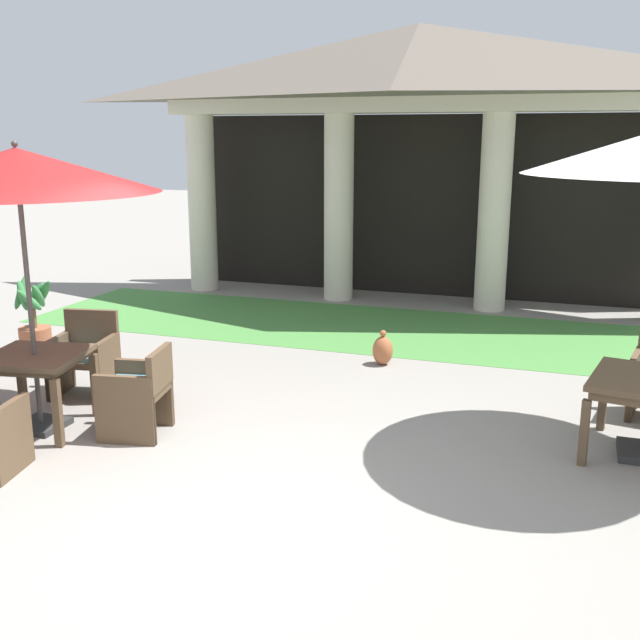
{
  "coord_description": "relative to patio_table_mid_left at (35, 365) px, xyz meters",
  "views": [
    {
      "loc": [
        2.51,
        -4.52,
        2.74
      ],
      "look_at": [
        0.29,
        2.0,
        1.04
      ],
      "focal_mm": 42.15,
      "sensor_mm": 36.0,
      "label": 1
    }
  ],
  "objects": [
    {
      "name": "patio_umbrella_mid_left",
      "position": [
        0.0,
        -0.0,
        1.79
      ],
      "size": [
        2.52,
        2.52,
        2.7
      ],
      "color": "#2D2D2D",
      "rests_on": "ground"
    },
    {
      "name": "background_pavilion",
      "position": [
        2.21,
        6.67,
        2.71
      ],
      "size": [
        8.88,
        2.59,
        4.42
      ],
      "color": "beige",
      "rests_on": "ground"
    },
    {
      "name": "terracotta_urn",
      "position": [
        2.6,
        3.07,
        -0.45
      ],
      "size": [
        0.25,
        0.25,
        0.44
      ],
      "color": "#9E5633",
      "rests_on": "ground"
    },
    {
      "name": "patio_chair_mid_left_east",
      "position": [
        0.98,
        0.18,
        -0.23
      ],
      "size": [
        0.66,
        0.65,
        0.84
      ],
      "rotation": [
        0.0,
        0.0,
        -4.53
      ],
      "color": "brown",
      "rests_on": "ground"
    },
    {
      "name": "patio_table_mid_left",
      "position": [
        0.0,
        0.0,
        0.0
      ],
      "size": [
        1.0,
        1.0,
        0.74
      ],
      "rotation": [
        0.0,
        0.0,
        0.18
      ],
      "color": "brown",
      "rests_on": "ground"
    },
    {
      "name": "lawn_strip",
      "position": [
        2.21,
        4.76,
        -0.63
      ],
      "size": [
        10.68,
        2.74,
        0.01
      ],
      "primitive_type": "cube",
      "color": "#47843D",
      "rests_on": "ground"
    },
    {
      "name": "patio_chair_mid_left_north",
      "position": [
        -0.18,
        0.99,
        -0.23
      ],
      "size": [
        0.71,
        0.67,
        0.89
      ],
      "rotation": [
        0.0,
        0.0,
        -2.96
      ],
      "color": "brown",
      "rests_on": "ground"
    },
    {
      "name": "ground_plane",
      "position": [
        2.21,
        -1.02,
        -0.64
      ],
      "size": [
        60.0,
        60.0,
        0.0
      ],
      "primitive_type": "plane",
      "color": "gray"
    },
    {
      "name": "potted_palm_left_edge",
      "position": [
        -1.72,
        2.06,
        -0.27
      ],
      "size": [
        0.5,
        0.52,
        1.06
      ],
      "color": "#995638",
      "rests_on": "ground"
    }
  ]
}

